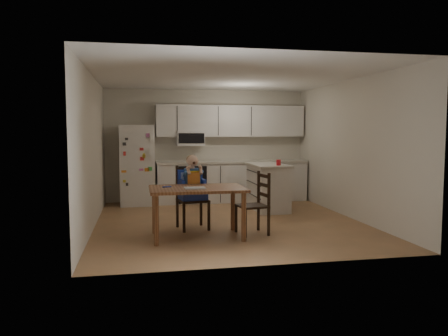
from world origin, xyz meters
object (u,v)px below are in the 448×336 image
chair_booster (192,184)px  chair_side (258,199)px  red_cup (279,162)px  kitchen_island (268,187)px  refrigerator (137,165)px  dining_table (197,194)px

chair_booster → chair_side: bearing=-40.0°
red_cup → chair_side: (-0.85, -1.60, -0.44)m
kitchen_island → red_cup: size_ratio=11.25×
kitchen_island → refrigerator: bearing=156.7°
red_cup → dining_table: red_cup is taller
kitchen_island → dining_table: 2.65m
red_cup → chair_side: 1.86m
kitchen_island → dining_table: size_ratio=0.89×
refrigerator → dining_table: refrigerator is taller
refrigerator → red_cup: (2.67, -1.47, 0.12)m
kitchen_island → red_cup: red_cup is taller
refrigerator → chair_side: refrigerator is taller
red_cup → chair_side: size_ratio=0.12×
chair_booster → chair_side: 1.12m
red_cup → dining_table: bearing=-137.2°
chair_booster → chair_side: size_ratio=1.26×
chair_booster → red_cup: bearing=20.3°
dining_table → chair_side: (0.94, 0.06, -0.11)m
refrigerator → chair_booster: refrigerator is taller
kitchen_island → red_cup: (0.10, -0.36, 0.51)m
red_cup → chair_side: bearing=-118.1°
kitchen_island → chair_booster: size_ratio=1.04×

